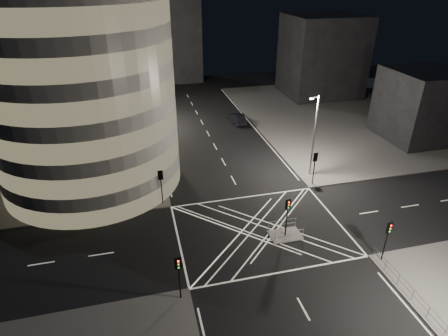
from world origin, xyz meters
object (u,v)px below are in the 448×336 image
object	(u,v)px
traffic_signal_nl	(179,270)
traffic_signal_fr	(315,162)
street_lamp_right_far	(314,134)
street_lamp_left_far	(141,94)
street_lamp_left_near	(149,139)
traffic_signal_island	(288,211)
traffic_signal_fl	(161,181)
traffic_signal_nr	(388,234)
central_island	(285,235)
sedan	(238,118)

from	to	relation	value
traffic_signal_nl	traffic_signal_fr	world-z (taller)	same
traffic_signal_nl	street_lamp_right_far	size ratio (longest dim) A/B	0.40
traffic_signal_nl	street_lamp_left_far	xyz separation A→B (m)	(-0.64, 36.80, 2.63)
traffic_signal_fr	street_lamp_left_near	xyz separation A→B (m)	(-18.24, 5.20, 2.63)
traffic_signal_fr	street_lamp_left_near	bearing A→B (deg)	164.08
traffic_signal_island	street_lamp_left_near	distance (m)	17.89
traffic_signal_nl	street_lamp_right_far	bearing A→B (deg)	40.91
traffic_signal_fl	street_lamp_left_far	distance (m)	23.36
traffic_signal_fl	traffic_signal_nr	world-z (taller)	same
traffic_signal_fl	traffic_signal_nr	xyz separation A→B (m)	(17.60, -13.60, 0.00)
traffic_signal_fr	traffic_signal_nr	world-z (taller)	same
central_island	traffic_signal_fr	world-z (taller)	traffic_signal_fr
central_island	traffic_signal_nl	world-z (taller)	traffic_signal_nl
traffic_signal_island	street_lamp_right_far	distance (m)	13.13
traffic_signal_fr	central_island	bearing A→B (deg)	-129.33
street_lamp_left_near	street_lamp_right_far	world-z (taller)	same
traffic_signal_island	street_lamp_right_far	xyz separation A→B (m)	(7.44, 10.50, 2.63)
traffic_signal_nr	street_lamp_left_near	bearing A→B (deg)	134.13
traffic_signal_fl	street_lamp_left_near	xyz separation A→B (m)	(-0.64, 5.20, 2.63)
street_lamp_left_far	traffic_signal_nl	bearing A→B (deg)	-89.01
traffic_signal_fr	traffic_signal_nr	size ratio (longest dim) A/B	1.00
traffic_signal_nl	street_lamp_left_near	xyz separation A→B (m)	(-0.64, 18.80, 2.63)
traffic_signal_fl	street_lamp_left_far	size ratio (longest dim) A/B	0.40
traffic_signal_fr	traffic_signal_island	bearing A→B (deg)	-129.33
central_island	traffic_signal_fr	size ratio (longest dim) A/B	0.75
traffic_signal_fl	street_lamp_left_near	world-z (taller)	street_lamp_left_near
traffic_signal_fl	traffic_signal_nr	bearing A→B (deg)	-37.69
traffic_signal_island	sedan	xyz separation A→B (m)	(3.67, 29.74, -2.12)
central_island	traffic_signal_fl	distance (m)	13.91
traffic_signal_fl	traffic_signal_fr	xyz separation A→B (m)	(17.60, 0.00, 0.00)
central_island	traffic_signal_fr	bearing A→B (deg)	50.67
traffic_signal_nr	traffic_signal_fr	bearing A→B (deg)	90.00
traffic_signal_nl	street_lamp_left_near	bearing A→B (deg)	91.94
traffic_signal_island	sedan	world-z (taller)	traffic_signal_island
street_lamp_right_far	sedan	world-z (taller)	street_lamp_right_far
traffic_signal_nr	street_lamp_left_near	world-z (taller)	street_lamp_left_near
central_island	sedan	xyz separation A→B (m)	(3.67, 29.74, 0.72)
traffic_signal_fl	traffic_signal_nl	size ratio (longest dim) A/B	1.00
street_lamp_left_near	sedan	bearing A→B (deg)	47.08
traffic_signal_fr	street_lamp_right_far	distance (m)	3.48
central_island	sedan	size ratio (longest dim) A/B	0.62
traffic_signal_fr	traffic_signal_nr	xyz separation A→B (m)	(0.00, -13.60, 0.00)
street_lamp_left_near	street_lamp_left_far	size ratio (longest dim) A/B	1.00
traffic_signal_nl	street_lamp_right_far	xyz separation A→B (m)	(18.24, 15.80, 2.63)
traffic_signal_fr	traffic_signal_island	xyz separation A→B (m)	(-6.80, -8.30, 0.00)
street_lamp_left_far	street_lamp_left_near	bearing A→B (deg)	-90.00
traffic_signal_fr	street_lamp_left_far	world-z (taller)	street_lamp_left_far
traffic_signal_fr	street_lamp_left_near	distance (m)	19.14
sedan	traffic_signal_nr	bearing A→B (deg)	92.50
traffic_signal_fr	traffic_signal_nr	bearing A→B (deg)	-90.00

